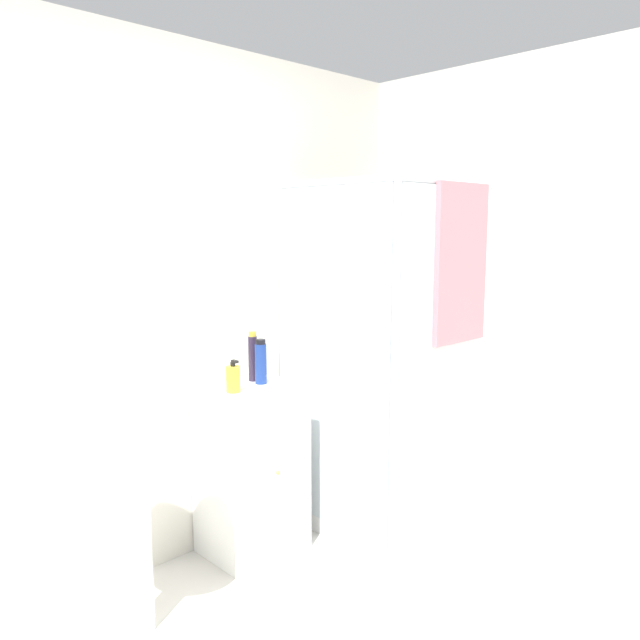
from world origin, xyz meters
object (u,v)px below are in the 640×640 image
sink (133,469)px  shampoo_bottle_blue (261,362)px  soap_dispenser (233,379)px  shampoo_bottle_tall_black (253,357)px

sink → shampoo_bottle_blue: 0.87m
soap_dispenser → shampoo_bottle_tall_black: (0.20, 0.11, 0.06)m
shampoo_bottle_tall_black → shampoo_bottle_blue: size_ratio=1.13×
shampoo_bottle_tall_black → soap_dispenser: bearing=-151.8°
soap_dispenser → shampoo_bottle_blue: shampoo_bottle_blue is taller
soap_dispenser → shampoo_bottle_blue: size_ratio=0.70×
sink → shampoo_bottle_tall_black: shampoo_bottle_tall_black is taller
sink → shampoo_bottle_tall_black: size_ratio=4.02×
soap_dispenser → shampoo_bottle_tall_black: bearing=28.2°
sink → soap_dispenser: size_ratio=6.48×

